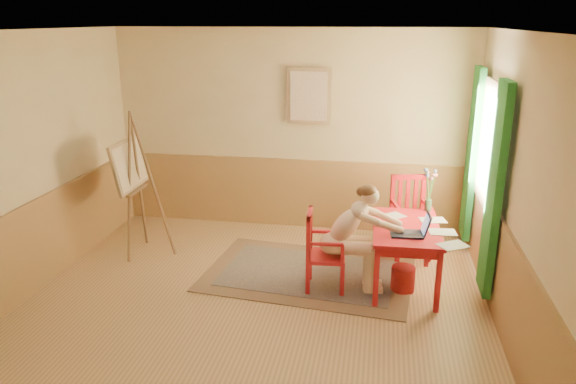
% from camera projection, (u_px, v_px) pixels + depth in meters
% --- Properties ---
extents(room, '(5.04, 4.54, 2.84)m').
position_uv_depth(room, '(254.00, 174.00, 5.53)').
color(room, tan).
rests_on(room, ground).
extents(wainscot, '(5.00, 4.50, 1.00)m').
position_uv_depth(wainscot, '(271.00, 228.00, 6.55)').
color(wainscot, '#AB7C45').
rests_on(wainscot, room).
extents(window, '(0.12, 2.01, 2.20)m').
position_uv_depth(window, '(484.00, 163.00, 6.18)').
color(window, white).
rests_on(window, room).
extents(wall_portrait, '(0.60, 0.05, 0.76)m').
position_uv_depth(wall_portrait, '(309.00, 96.00, 7.40)').
color(wall_portrait, '#9E7F58').
rests_on(wall_portrait, room).
extents(rug, '(2.55, 1.84, 0.02)m').
position_uv_depth(rug, '(309.00, 273.00, 6.50)').
color(rug, '#8C7251').
rests_on(rug, room).
extents(table, '(0.75, 1.22, 0.72)m').
position_uv_depth(table, '(406.00, 234.00, 6.04)').
color(table, red).
rests_on(table, room).
extents(chair_left, '(0.45, 0.43, 0.91)m').
position_uv_depth(chair_left, '(322.00, 251.00, 6.02)').
color(chair_left, red).
rests_on(chair_left, room).
extents(chair_back, '(0.54, 0.56, 1.02)m').
position_uv_depth(chair_back, '(410.00, 217.00, 6.92)').
color(chair_back, red).
rests_on(chair_back, room).
extents(figure, '(0.92, 0.41, 1.23)m').
position_uv_depth(figure, '(353.00, 233.00, 5.94)').
color(figure, beige).
rests_on(figure, room).
extents(laptop, '(0.42, 0.27, 0.24)m').
position_uv_depth(laptop, '(413.00, 231.00, 5.75)').
color(laptop, '#1E2338').
rests_on(laptop, table).
extents(papers, '(0.95, 1.10, 0.00)m').
position_uv_depth(papers, '(429.00, 228.00, 5.96)').
color(papers, white).
rests_on(papers, table).
extents(vase, '(0.17, 0.25, 0.51)m').
position_uv_depth(vase, '(429.00, 192.00, 6.44)').
color(vase, '#3F724C').
rests_on(vase, table).
extents(wastebasket, '(0.30, 0.30, 0.28)m').
position_uv_depth(wastebasket, '(403.00, 279.00, 6.07)').
color(wastebasket, '#AF272A').
rests_on(wastebasket, room).
extents(easel, '(0.62, 0.82, 1.85)m').
position_uv_depth(easel, '(132.00, 171.00, 6.79)').
color(easel, brown).
rests_on(easel, room).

